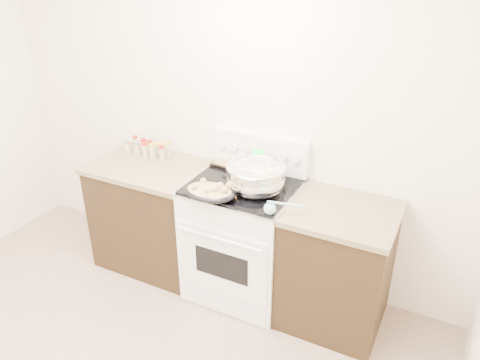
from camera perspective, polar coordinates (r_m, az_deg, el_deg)
The scene contains 10 objects.
room_shell at distance 2.23m, azimuth -24.74°, elevation 3.78°, with size 4.10×3.60×2.75m.
counter_left at distance 3.99m, azimuth -10.34°, elevation -4.13°, with size 0.93×0.67×0.92m.
counter_right at distance 3.41m, azimuth 11.68°, elevation -10.22°, with size 0.73×0.67×0.92m.
kitchen_range at distance 3.59m, azimuth 0.40°, elevation -6.94°, with size 0.78×0.73×1.22m.
mixing_bowl at distance 3.23m, azimuth 1.95°, elevation 0.25°, with size 0.43×0.43×0.24m.
roasting_pan at distance 3.16m, azimuth -3.67°, elevation -1.40°, with size 0.38×0.27×0.11m.
baking_sheet at distance 3.63m, azimuth 0.26°, elevation 2.05°, with size 0.44×0.33×0.06m.
wooden_spoon at distance 3.23m, azimuth -1.57°, elevation -1.39°, with size 0.14×0.24×0.04m.
blue_ladle at distance 2.99m, azimuth 3.90°, elevation -3.44°, with size 0.24×0.18×0.10m.
spice_jars at distance 3.93m, azimuth -11.09°, elevation 3.83°, with size 0.38×0.15×0.13m.
Camera 1 is at (1.67, -1.25, 2.48)m, focal length 35.00 mm.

